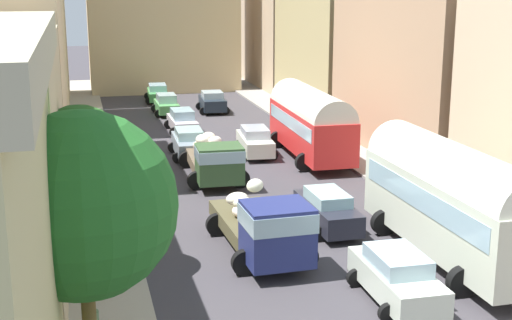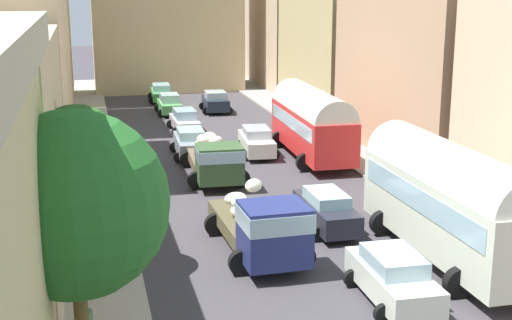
# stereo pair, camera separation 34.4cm
# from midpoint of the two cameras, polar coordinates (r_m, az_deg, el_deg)

# --- Properties ---
(ground_plane) EXTENTS (154.00, 154.00, 0.00)m
(ground_plane) POSITION_cam_midpoint_polar(r_m,az_deg,el_deg) (40.96, -2.75, 0.14)
(ground_plane) COLOR #3C383D
(sidewalk_left) EXTENTS (2.50, 70.00, 0.14)m
(sidewalk_left) POSITION_cam_midpoint_polar(r_m,az_deg,el_deg) (40.21, -12.93, -0.36)
(sidewalk_left) COLOR #A29A88
(sidewalk_left) RESTS_ON ground
(sidewalk_right) EXTENTS (2.50, 70.00, 0.14)m
(sidewalk_right) POSITION_cam_midpoint_polar(r_m,az_deg,el_deg) (42.90, 6.79, 0.79)
(sidewalk_right) COLOR gray
(sidewalk_right) RESTS_ON ground
(building_left_2) EXTENTS (5.59, 12.10, 11.11)m
(building_left_2) POSITION_cam_midpoint_polar(r_m,az_deg,el_deg) (38.91, -18.98, 7.03)
(building_left_2) COLOR beige
(building_left_2) RESTS_ON ground
(building_left_3) EXTENTS (4.91, 11.63, 12.05)m
(building_left_3) POSITION_cam_midpoint_polar(r_m,az_deg,el_deg) (51.35, -17.57, 9.16)
(building_left_3) COLOR beige
(building_left_3) RESTS_ON ground
(building_left_4) EXTENTS (4.54, 9.78, 12.59)m
(building_left_4) POSITION_cam_midpoint_polar(r_m,az_deg,el_deg) (62.20, -16.88, 10.17)
(building_left_4) COLOR tan
(building_left_4) RESTS_ON ground
(building_right_2) EXTENTS (5.99, 14.64, 8.95)m
(building_right_2) POSITION_cam_midpoint_polar(r_m,az_deg,el_deg) (42.54, 13.04, 6.45)
(building_right_2) COLOR tan
(building_right_2) RESTS_ON ground
(building_right_3) EXTENTS (5.26, 13.49, 11.49)m
(building_right_3) POSITION_cam_midpoint_polar(r_m,az_deg,el_deg) (55.80, 5.59, 9.77)
(building_right_3) COLOR tan
(building_right_3) RESTS_ON ground
(building_right_4) EXTENTS (5.02, 14.74, 11.52)m
(building_right_4) POSITION_cam_midpoint_polar(r_m,az_deg,el_deg) (69.67, 1.44, 10.64)
(building_right_4) COLOR tan
(building_right_4) RESTS_ON ground
(distant_church) EXTENTS (13.20, 6.78, 20.90)m
(distant_church) POSITION_cam_midpoint_polar(r_m,az_deg,el_deg) (67.17, -7.55, 11.45)
(distant_church) COLOR tan
(distant_church) RESTS_ON ground
(parked_bus_0) EXTENTS (3.32, 9.61, 4.25)m
(parked_bus_0) POSITION_cam_midpoint_polar(r_m,az_deg,el_deg) (26.37, 14.73, -2.78)
(parked_bus_0) COLOR beige
(parked_bus_0) RESTS_ON ground
(parked_bus_1) EXTENTS (3.44, 9.29, 3.96)m
(parked_bus_1) POSITION_cam_midpoint_polar(r_m,az_deg,el_deg) (40.62, 4.07, 3.15)
(parked_bus_1) COLOR red
(parked_bus_1) RESTS_ON ground
(cargo_truck_0) EXTENTS (3.22, 6.94, 2.48)m
(cargo_truck_0) POSITION_cam_midpoint_polar(r_m,az_deg,el_deg) (25.80, 0.37, -5.19)
(cargo_truck_0) COLOR navy
(cargo_truck_0) RESTS_ON ground
(cargo_truck_1) EXTENTS (3.22, 7.29, 2.19)m
(cargo_truck_1) POSITION_cam_midpoint_polar(r_m,az_deg,el_deg) (36.04, -3.59, 0.10)
(cargo_truck_1) COLOR #33522D
(cargo_truck_1) RESTS_ON ground
(car_0) EXTENTS (2.30, 4.30, 1.62)m
(car_0) POSITION_cam_midpoint_polar(r_m,az_deg,el_deg) (41.21, -5.52, 1.34)
(car_0) COLOR gray
(car_0) RESTS_ON ground
(car_1) EXTENTS (2.14, 4.27, 1.52)m
(car_1) POSITION_cam_midpoint_polar(r_m,az_deg,el_deg) (48.17, -6.03, 3.09)
(car_1) COLOR silver
(car_1) RESTS_ON ground
(car_2) EXTENTS (2.10, 3.82, 1.55)m
(car_2) POSITION_cam_midpoint_polar(r_m,az_deg,el_deg) (54.72, -7.24, 4.36)
(car_2) COLOR #4E9851
(car_2) RESTS_ON ground
(car_3) EXTENTS (2.31, 4.33, 1.47)m
(car_3) POSITION_cam_midpoint_polar(r_m,az_deg,el_deg) (60.68, -7.91, 5.25)
(car_3) COLOR #45964C
(car_3) RESTS_ON ground
(car_4) EXTENTS (2.29, 4.29, 1.63)m
(car_4) POSITION_cam_midpoint_polar(r_m,az_deg,el_deg) (23.12, 10.60, -9.02)
(car_4) COLOR silver
(car_4) RESTS_ON ground
(car_5) EXTENTS (2.15, 4.28, 1.58)m
(car_5) POSITION_cam_midpoint_polar(r_m,az_deg,el_deg) (29.24, 5.31, -3.94)
(car_5) COLOR #22232E
(car_5) RESTS_ON ground
(car_6) EXTENTS (2.38, 4.43, 1.61)m
(car_6) POSITION_cam_midpoint_polar(r_m,az_deg,el_deg) (41.47, -0.31, 1.48)
(car_6) COLOR silver
(car_6) RESTS_ON ground
(car_7) EXTENTS (2.40, 3.79, 1.59)m
(car_7) POSITION_cam_midpoint_polar(r_m,az_deg,el_deg) (55.38, -3.63, 4.60)
(car_7) COLOR #1C2631
(car_7) RESTS_ON ground
(pedestrian_1) EXTENTS (0.46, 0.46, 1.74)m
(pedestrian_1) POSITION_cam_midpoint_polar(r_m,az_deg,el_deg) (36.68, -13.03, -0.26)
(pedestrian_1) COLOR #424136
(pedestrian_1) RESTS_ON ground
(pedestrian_2) EXTENTS (0.51, 0.51, 1.71)m
(pedestrian_2) POSITION_cam_midpoint_polar(r_m,az_deg,el_deg) (32.93, -12.34, -1.86)
(pedestrian_2) COLOR #4C453A
(pedestrian_2) RESTS_ON ground
(pedestrian_4) EXTENTS (0.52, 0.52, 1.75)m
(pedestrian_4) POSITION_cam_midpoint_polar(r_m,az_deg,el_deg) (27.74, -11.95, -4.76)
(pedestrian_4) COLOR #48444E
(pedestrian_4) RESTS_ON ground
(roadside_tree_0) EXTENTS (4.18, 4.18, 7.11)m
(roadside_tree_0) POSITION_cam_midpoint_polar(r_m,az_deg,el_deg) (16.17, -14.10, -3.53)
(roadside_tree_0) COLOR brown
(roadside_tree_0) RESTS_ON ground
(roadside_tree_1) EXTENTS (3.15, 3.15, 5.84)m
(roadside_tree_1) POSITION_cam_midpoint_polar(r_m,az_deg,el_deg) (24.51, -14.10, 0.52)
(roadside_tree_1) COLOR brown
(roadside_tree_1) RESTS_ON ground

